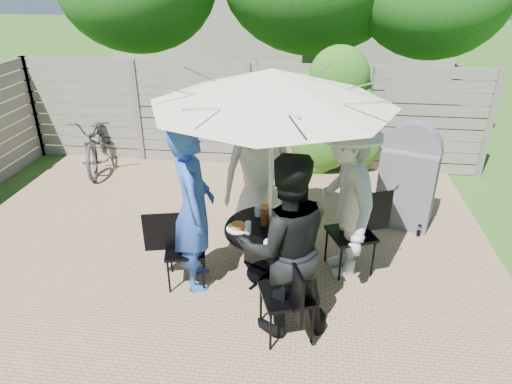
# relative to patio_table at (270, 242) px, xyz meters

# --- Properties ---
(patio_table) EXTENTS (1.23, 1.23, 0.66)m
(patio_table) POSITION_rel_patio_table_xyz_m (0.00, 0.00, 0.00)
(patio_table) COLOR black
(patio_table) RESTS_ON ground
(umbrella) EXTENTS (3.03, 3.03, 2.39)m
(umbrella) POSITION_rel_patio_table_xyz_m (0.00, 0.00, 1.76)
(umbrella) COLOR silver
(umbrella) RESTS_ON ground
(chair_back) EXTENTS (0.47, 0.63, 0.84)m
(chair_back) POSITION_rel_patio_table_xyz_m (-0.25, 0.93, -0.21)
(chair_back) COLOR black
(chair_back) RESTS_ON ground
(person_back) EXTENTS (1.04, 0.81, 1.87)m
(person_back) POSITION_rel_patio_table_xyz_m (-0.22, 0.80, 0.48)
(person_back) COLOR silver
(person_back) RESTS_ON ground
(chair_left) EXTENTS (0.69, 0.52, 0.90)m
(chair_left) POSITION_rel_patio_table_xyz_m (-0.93, -0.25, -0.19)
(chair_left) COLOR black
(chair_left) RESTS_ON ground
(person_left) EXTENTS (0.62, 0.78, 1.89)m
(person_left) POSITION_rel_patio_table_xyz_m (-0.80, -0.22, 0.48)
(person_left) COLOR #294EB5
(person_left) RESTS_ON ground
(chair_front) EXTENTS (0.59, 0.74, 0.97)m
(chair_front) POSITION_rel_patio_table_xyz_m (0.25, -0.93, -0.17)
(chair_front) COLOR black
(chair_front) RESTS_ON ground
(person_front) EXTENTS (1.06, 0.92, 1.86)m
(person_front) POSITION_rel_patio_table_xyz_m (0.22, -0.80, 0.47)
(person_front) COLOR black
(person_front) RESTS_ON ground
(chair_right) EXTENTS (0.75, 0.62, 0.98)m
(chair_right) POSITION_rel_patio_table_xyz_m (0.93, 0.25, -0.16)
(chair_right) COLOR black
(chair_right) RESTS_ON ground
(person_right) EXTENTS (1.02, 1.39, 1.93)m
(person_right) POSITION_rel_patio_table_xyz_m (0.80, 0.22, 0.50)
(person_right) COLOR beige
(person_right) RESTS_ON ground
(plate_back) EXTENTS (0.26, 0.26, 0.06)m
(plate_back) POSITION_rel_patio_table_xyz_m (-0.09, 0.35, 0.22)
(plate_back) COLOR white
(plate_back) RESTS_ON patio_table
(plate_left) EXTENTS (0.26, 0.26, 0.06)m
(plate_left) POSITION_rel_patio_table_xyz_m (-0.35, -0.09, 0.22)
(plate_left) COLOR white
(plate_left) RESTS_ON patio_table
(plate_front) EXTENTS (0.26, 0.26, 0.06)m
(plate_front) POSITION_rel_patio_table_xyz_m (0.09, -0.35, 0.22)
(plate_front) COLOR white
(plate_front) RESTS_ON patio_table
(plate_right) EXTENTS (0.26, 0.26, 0.06)m
(plate_right) POSITION_rel_patio_table_xyz_m (0.35, 0.09, 0.22)
(plate_right) COLOR white
(plate_right) RESTS_ON patio_table
(plate_extra) EXTENTS (0.24, 0.24, 0.06)m
(plate_extra) POSITION_rel_patio_table_xyz_m (0.25, -0.24, 0.22)
(plate_extra) COLOR white
(plate_extra) RESTS_ON patio_table
(glass_back) EXTENTS (0.07, 0.07, 0.14)m
(glass_back) POSITION_rel_patio_table_xyz_m (-0.17, 0.22, 0.27)
(glass_back) COLOR silver
(glass_back) RESTS_ON patio_table
(glass_left) EXTENTS (0.07, 0.07, 0.14)m
(glass_left) POSITION_rel_patio_table_xyz_m (-0.22, -0.17, 0.27)
(glass_left) COLOR silver
(glass_left) RESTS_ON patio_table
(glass_front) EXTENTS (0.07, 0.07, 0.14)m
(glass_front) POSITION_rel_patio_table_xyz_m (0.17, -0.22, 0.27)
(glass_front) COLOR silver
(glass_front) RESTS_ON patio_table
(glass_right) EXTENTS (0.07, 0.07, 0.14)m
(glass_right) POSITION_rel_patio_table_xyz_m (0.22, 0.17, 0.27)
(glass_right) COLOR silver
(glass_right) RESTS_ON patio_table
(syrup_jug) EXTENTS (0.09, 0.09, 0.16)m
(syrup_jug) POSITION_rel_patio_table_xyz_m (-0.07, 0.03, 0.28)
(syrup_jug) COLOR #59280C
(syrup_jug) RESTS_ON patio_table
(coffee_cup) EXTENTS (0.08, 0.08, 0.12)m
(coffee_cup) POSITION_rel_patio_table_xyz_m (0.04, 0.24, 0.26)
(coffee_cup) COLOR #C6B293
(coffee_cup) RESTS_ON patio_table
(bicycle) EXTENTS (1.13, 1.98, 0.99)m
(bicycle) POSITION_rel_patio_table_xyz_m (-3.35, 2.87, 0.03)
(bicycle) COLOR #333338
(bicycle) RESTS_ON ground
(bbq_grill) EXTENTS (0.86, 0.76, 1.47)m
(bbq_grill) POSITION_rel_patio_table_xyz_m (1.74, 1.47, 0.21)
(bbq_grill) COLOR #5C5C61
(bbq_grill) RESTS_ON ground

